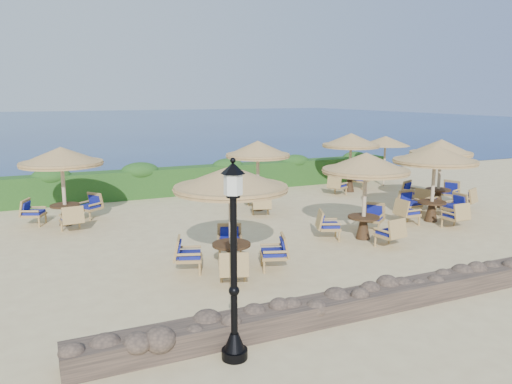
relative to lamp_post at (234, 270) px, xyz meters
The scene contains 13 objects.
ground 8.47m from the lamp_post, 54.78° to the left, with size 120.00×120.00×0.00m, color beige.
sea 76.97m from the lamp_post, 86.42° to the left, with size 160.00×160.00×0.00m, color navy.
hedge 14.83m from the lamp_post, 71.08° to the left, with size 18.00×0.90×1.20m, color #1C4516.
stone_wall 5.02m from the lamp_post, ahead, with size 15.00×0.65×0.44m, color brown.
lamp_post is the anchor object (origin of this frame).
extra_parasol 17.41m from the lamp_post, 43.60° to the left, with size 2.30×2.30×2.41m.
cafe_set_0 4.26m from the lamp_post, 69.10° to the left, with size 2.88×2.88×2.65m.
cafe_set_1 7.95m from the lamp_post, 38.44° to the left, with size 2.75×2.75×2.65m.
cafe_set_2 11.25m from the lamp_post, 30.64° to the left, with size 2.85×2.85×2.65m.
cafe_set_3 10.62m from the lamp_post, 100.63° to the left, with size 2.78×2.79×2.65m.
cafe_set_4 10.93m from the lamp_post, 63.45° to the left, with size 2.43×2.88×2.65m.
cafe_set_5 15.33m from the lamp_post, 48.19° to the left, with size 2.82×2.58×2.65m.
cafe_set_6 13.76m from the lamp_post, 32.58° to the left, with size 2.85×2.85×2.65m.
Camera 1 is at (-7.63, -13.93, 4.34)m, focal length 35.00 mm.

